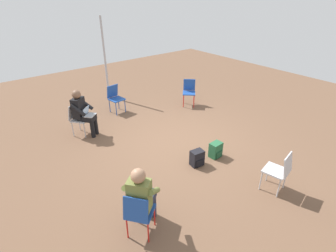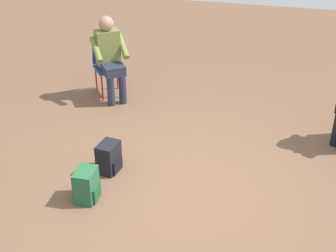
% 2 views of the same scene
% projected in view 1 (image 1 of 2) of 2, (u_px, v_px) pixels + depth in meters
% --- Properties ---
extents(ground_plane, '(16.23, 16.23, 0.00)m').
position_uv_depth(ground_plane, '(175.00, 144.00, 6.59)').
color(ground_plane, brown).
extents(chair_southeast, '(0.58, 0.58, 0.85)m').
position_uv_depth(chair_southeast, '(78.00, 117.00, 6.82)').
color(chair_southeast, '#B7B7BC').
rests_on(chair_southeast, ground).
extents(chair_northeast, '(0.58, 0.58, 0.85)m').
position_uv_depth(chair_northeast, '(139.00, 212.00, 3.95)').
color(chair_northeast, '#1E4799').
rests_on(chair_northeast, ground).
extents(chair_north, '(0.47, 0.50, 0.85)m').
position_uv_depth(chair_north, '(280.00, 170.00, 4.86)').
color(chair_north, '#B7B7BC').
rests_on(chair_north, ground).
extents(chair_south, '(0.45, 0.48, 0.85)m').
position_uv_depth(chair_south, '(115.00, 97.00, 8.07)').
color(chair_south, '#1E4799').
rests_on(chair_south, ground).
extents(chair_southwest, '(0.58, 0.59, 0.85)m').
position_uv_depth(chair_southwest, '(189.00, 90.00, 8.56)').
color(chair_southwest, '#1E4799').
rests_on(chair_southwest, ground).
extents(person_with_laptop, '(0.63, 0.64, 1.24)m').
position_uv_depth(person_with_laptop, '(82.00, 111.00, 6.70)').
color(person_with_laptop, black).
rests_on(person_with_laptop, ground).
extents(person_in_olive, '(0.63, 0.63, 1.24)m').
position_uv_depth(person_in_olive, '(142.00, 195.00, 4.00)').
color(person_in_olive, '#23283D').
rests_on(person_in_olive, ground).
extents(backpack_near_laptop_user, '(0.30, 0.27, 0.36)m').
position_uv_depth(backpack_near_laptop_user, '(197.00, 159.00, 5.75)').
color(backpack_near_laptop_user, black).
rests_on(backpack_near_laptop_user, ground).
extents(backpack_by_empty_chair, '(0.29, 0.26, 0.36)m').
position_uv_depth(backpack_by_empty_chair, '(215.00, 151.00, 6.04)').
color(backpack_by_empty_chair, '#235B38').
rests_on(backpack_by_empty_chair, ground).
extents(tent_pole_near, '(0.07, 0.07, 2.72)m').
position_uv_depth(tent_pole_near, '(105.00, 59.00, 8.73)').
color(tent_pole_near, '#B2B2B7').
rests_on(tent_pole_near, ground).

